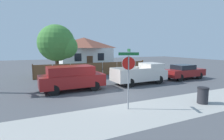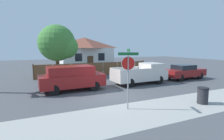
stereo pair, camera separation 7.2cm
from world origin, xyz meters
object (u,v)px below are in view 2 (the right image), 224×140
object	(u,v)px
oak_tree	(59,44)
red_suv	(72,77)
orange_pickup	(141,74)
parked_sedan	(184,72)
stop_sign	(128,68)
trash_bin	(203,95)
house	(85,52)

from	to	relation	value
oak_tree	red_suv	world-z (taller)	oak_tree
orange_pickup	parked_sedan	size ratio (longest dim) A/B	1.11
parked_sedan	stop_sign	bearing A→B (deg)	-152.73
stop_sign	trash_bin	xyz separation A→B (m)	(4.36, -1.03, -1.67)
house	stop_sign	xyz separation A→B (m)	(-3.33, -19.81, -0.34)
trash_bin	house	bearing A→B (deg)	92.83
orange_pickup	parked_sedan	world-z (taller)	orange_pickup
parked_sedan	stop_sign	size ratio (longest dim) A/B	1.40
parked_sedan	trash_bin	bearing A→B (deg)	-131.30
oak_tree	red_suv	bearing A→B (deg)	-91.16
oak_tree	house	bearing A→B (deg)	56.10
oak_tree	orange_pickup	xyz separation A→B (m)	(6.02, -7.15, -2.73)
trash_bin	red_suv	bearing A→B (deg)	134.69
house	red_suv	size ratio (longest dim) A/B	1.77
red_suv	orange_pickup	size ratio (longest dim) A/B	0.96
red_suv	parked_sedan	distance (m)	11.42
house	orange_pickup	bearing A→B (deg)	-85.97
red_suv	parked_sedan	size ratio (longest dim) A/B	1.07
house	red_suv	bearing A→B (deg)	-109.41
parked_sedan	trash_bin	distance (m)	8.16
stop_sign	house	bearing A→B (deg)	102.87
parked_sedan	house	bearing A→B (deg)	112.09
red_suv	oak_tree	bearing A→B (deg)	87.64
oak_tree	orange_pickup	size ratio (longest dim) A/B	1.16
red_suv	stop_sign	distance (m)	5.64
parked_sedan	stop_sign	distance (m)	11.02
stop_sign	orange_pickup	bearing A→B (deg)	72.54
red_suv	parked_sedan	bearing A→B (deg)	-1.20
parked_sedan	stop_sign	world-z (taller)	stop_sign
orange_pickup	parked_sedan	bearing A→B (deg)	-1.25
orange_pickup	trash_bin	xyz separation A→B (m)	(0.00, -6.24, -0.40)
stop_sign	trash_bin	size ratio (longest dim) A/B	3.32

